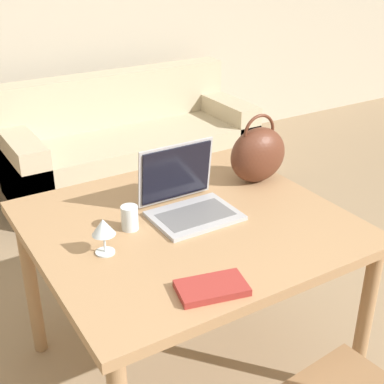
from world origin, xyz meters
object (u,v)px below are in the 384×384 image
object	(u,v)px
handbag	(258,154)
couch	(130,147)
wine_glass	(103,229)
drinking_glass	(130,218)
laptop	(186,195)

from	to	relation	value
handbag	couch	bearing A→B (deg)	83.44
wine_glass	handbag	xyz separation A→B (m)	(0.83, 0.21, 0.03)
couch	drinking_glass	distance (m)	2.19
drinking_glass	handbag	bearing A→B (deg)	8.35
couch	handbag	xyz separation A→B (m)	(-0.21, -1.83, 0.61)
drinking_glass	handbag	distance (m)	0.69
handbag	wine_glass	bearing A→B (deg)	-165.92
couch	laptop	xyz separation A→B (m)	(-0.63, -1.92, 0.56)
couch	drinking_glass	bearing A→B (deg)	-114.71
laptop	wine_glass	bearing A→B (deg)	-163.07
drinking_glass	couch	bearing A→B (deg)	65.29
laptop	drinking_glass	size ratio (longest dim) A/B	3.52
laptop	drinking_glass	bearing A→B (deg)	-176.60
laptop	drinking_glass	xyz separation A→B (m)	(-0.26, -0.02, -0.02)
wine_glass	handbag	size ratio (longest dim) A/B	0.43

